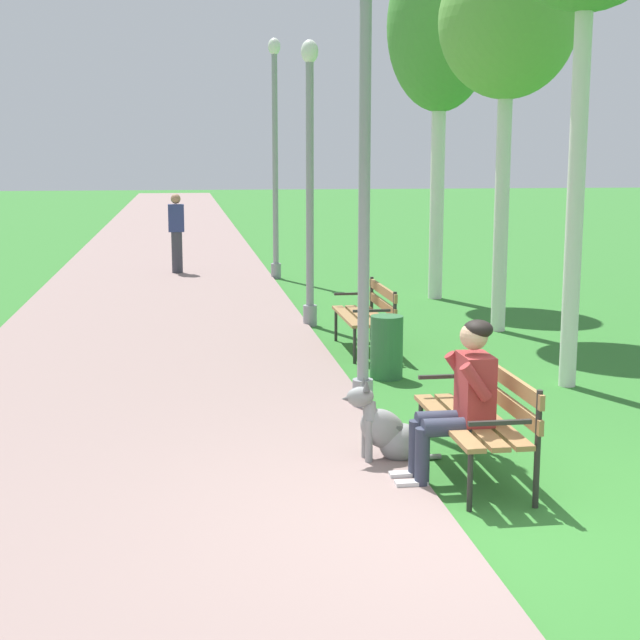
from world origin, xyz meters
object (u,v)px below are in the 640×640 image
at_px(person_seated_on_near_bench, 461,396).
at_px(litter_bin, 387,347).
at_px(lamp_post_near, 364,187).
at_px(birch_tree_fourth, 441,30).
at_px(park_bench_mid, 368,311).
at_px(lamp_post_mid, 310,181).
at_px(park_bench_near, 482,412).
at_px(lamp_post_far, 275,157).
at_px(dog_grey, 388,432).
at_px(birch_tree_third, 508,24).
at_px(pedestrian_distant, 177,234).

xyz_separation_m(person_seated_on_near_bench, litter_bin, (0.18, 3.39, -0.33)).
relative_size(lamp_post_near, birch_tree_fourth, 0.70).
relative_size(park_bench_mid, litter_bin, 2.14).
xyz_separation_m(lamp_post_mid, birch_tree_fourth, (2.48, 2.30, 2.38)).
height_order(lamp_post_mid, litter_bin, lamp_post_mid).
distance_m(park_bench_near, litter_bin, 3.28).
bearing_deg(lamp_post_near, lamp_post_mid, 88.70).
height_order(lamp_post_near, lamp_post_far, lamp_post_far).
relative_size(dog_grey, birch_tree_third, 0.16).
height_order(lamp_post_far, litter_bin, lamp_post_far).
height_order(lamp_post_near, lamp_post_mid, lamp_post_near).
relative_size(person_seated_on_near_bench, lamp_post_far, 0.27).
bearing_deg(pedestrian_distant, dog_grey, -82.15).
height_order(park_bench_mid, dog_grey, park_bench_mid).
relative_size(park_bench_near, lamp_post_mid, 0.37).
relative_size(birch_tree_fourth, pedestrian_distant, 3.57).
xyz_separation_m(park_bench_mid, lamp_post_mid, (-0.49, 1.86, 1.56)).
relative_size(person_seated_on_near_bench, lamp_post_near, 0.30).
xyz_separation_m(birch_tree_third, litter_bin, (-2.16, -2.57, -3.80)).
height_order(park_bench_mid, lamp_post_near, lamp_post_near).
bearing_deg(dog_grey, birch_tree_third, 62.99).
relative_size(park_bench_near, birch_tree_third, 0.29).
bearing_deg(litter_bin, lamp_post_mid, 96.87).
distance_m(birch_tree_fourth, litter_bin, 7.27).
bearing_deg(lamp_post_mid, lamp_post_near, -91.30).
distance_m(dog_grey, lamp_post_mid, 6.45).
bearing_deg(birch_tree_third, lamp_post_near, -124.96).
xyz_separation_m(park_bench_near, birch_tree_third, (2.13, 5.84, 3.64)).
bearing_deg(person_seated_on_near_bench, park_bench_mid, 86.90).
bearing_deg(person_seated_on_near_bench, birch_tree_third, 68.58).
distance_m(park_bench_near, park_bench_mid, 4.74).
xyz_separation_m(lamp_post_near, birch_tree_fourth, (2.58, 6.87, 2.30)).
xyz_separation_m(park_bench_near, pedestrian_distant, (-2.34, 12.80, 0.33)).
distance_m(birch_tree_third, pedestrian_distant, 8.91).
bearing_deg(litter_bin, birch_tree_third, 49.97).
bearing_deg(park_bench_mid, lamp_post_mid, 104.62).
distance_m(dog_grey, litter_bin, 2.92).
height_order(dog_grey, birch_tree_fourth, birch_tree_fourth).
distance_m(park_bench_near, dog_grey, 0.80).
bearing_deg(dog_grey, park_bench_mid, 80.93).
height_order(person_seated_on_near_bench, birch_tree_third, birch_tree_third).
bearing_deg(birch_tree_fourth, pedestrian_distant, 138.41).
xyz_separation_m(person_seated_on_near_bench, lamp_post_mid, (-0.22, 6.72, 1.39)).
xyz_separation_m(park_bench_near, lamp_post_mid, (-0.43, 6.60, 1.56)).
bearing_deg(dog_grey, litter_bin, 78.02).
xyz_separation_m(dog_grey, lamp_post_far, (0.24, 11.50, 2.14)).
distance_m(park_bench_mid, birch_tree_third, 4.33).
distance_m(park_bench_mid, birch_tree_fourth, 6.07).
bearing_deg(park_bench_mid, lamp_post_far, 93.59).
bearing_deg(lamp_post_near, litter_bin, 67.86).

